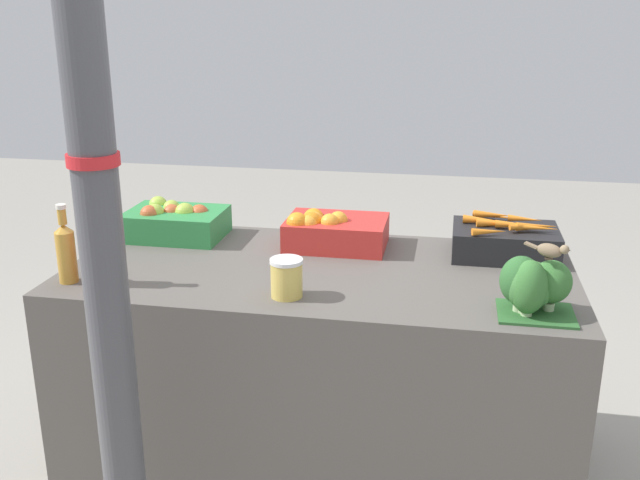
% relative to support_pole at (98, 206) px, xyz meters
% --- Properties ---
extents(ground_plane, '(10.00, 10.00, 0.00)m').
position_rel_support_pole_xyz_m(ground_plane, '(0.41, 0.74, -1.17)').
color(ground_plane, gray).
extents(market_table, '(1.73, 0.84, 0.77)m').
position_rel_support_pole_xyz_m(market_table, '(0.41, 0.74, -0.78)').
color(market_table, '#56514C').
rests_on(market_table, ground_plane).
extents(support_pole, '(0.13, 0.13, 2.33)m').
position_rel_support_pole_xyz_m(support_pole, '(0.00, 0.00, 0.00)').
color(support_pole, '#4C4C51').
rests_on(support_pole, ground_plane).
extents(apple_crate, '(0.37, 0.27, 0.14)m').
position_rel_support_pole_xyz_m(apple_crate, '(-0.21, 0.98, -0.33)').
color(apple_crate, '#2D8442').
rests_on(apple_crate, market_table).
extents(orange_crate, '(0.37, 0.27, 0.15)m').
position_rel_support_pole_xyz_m(orange_crate, '(0.41, 0.97, -0.33)').
color(orange_crate, red).
rests_on(orange_crate, market_table).
extents(carrot_crate, '(0.37, 0.27, 0.14)m').
position_rel_support_pole_xyz_m(carrot_crate, '(1.04, 0.98, -0.34)').
color(carrot_crate, black).
rests_on(carrot_crate, market_table).
extents(broccoli_pile, '(0.22, 0.19, 0.18)m').
position_rel_support_pole_xyz_m(broccoli_pile, '(1.08, 0.47, -0.31)').
color(broccoli_pile, '#2D602D').
rests_on(broccoli_pile, market_table).
extents(juice_bottle_amber, '(0.06, 0.06, 0.26)m').
position_rel_support_pole_xyz_m(juice_bottle_amber, '(-0.37, 0.45, -0.29)').
color(juice_bottle_amber, gold).
rests_on(juice_bottle_amber, market_table).
extents(juice_bottle_ruby, '(0.06, 0.06, 0.29)m').
position_rel_support_pole_xyz_m(juice_bottle_ruby, '(-0.27, 0.45, -0.27)').
color(juice_bottle_ruby, '#B2333D').
rests_on(juice_bottle_ruby, market_table).
extents(pickle_jar, '(0.10, 0.10, 0.12)m').
position_rel_support_pole_xyz_m(pickle_jar, '(0.36, 0.46, -0.33)').
color(pickle_jar, '#DBBC56').
rests_on(pickle_jar, market_table).
extents(sparrow_bird, '(0.12, 0.08, 0.05)m').
position_rel_support_pole_xyz_m(sparrow_bird, '(1.13, 0.45, -0.19)').
color(sparrow_bird, '#4C3D2D').
rests_on(sparrow_bird, broccoli_pile).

